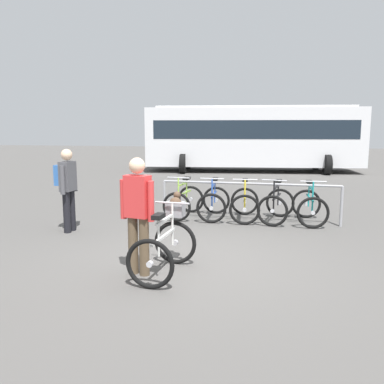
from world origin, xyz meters
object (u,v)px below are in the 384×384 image
(racked_bike_lime, at_px, (184,201))
(bus_distant, at_px, (253,135))
(racked_bike_blue, at_px, (214,202))
(racked_bike_yellow, at_px, (245,204))
(racked_bike_teal, at_px, (309,206))
(pedestrian_with_backpack, at_px, (67,185))
(featured_bicycle, at_px, (166,239))
(racked_bike_black, at_px, (276,205))
(person_with_featured_bike, at_px, (138,211))

(racked_bike_lime, distance_m, bus_distant, 10.84)
(racked_bike_lime, height_order, racked_bike_blue, same)
(racked_bike_lime, distance_m, racked_bike_yellow, 1.40)
(racked_bike_teal, distance_m, pedestrian_with_backpack, 5.08)
(featured_bicycle, relative_size, pedestrian_with_backpack, 0.75)
(racked_bike_blue, distance_m, racked_bike_black, 1.40)
(racked_bike_yellow, height_order, featured_bicycle, featured_bicycle)
(bus_distant, bearing_deg, racked_bike_blue, -90.69)
(racked_bike_lime, xyz_separation_m, bus_distant, (0.83, 10.72, 1.37))
(featured_bicycle, bearing_deg, racked_bike_black, 67.75)
(racked_bike_lime, bearing_deg, featured_bicycle, -80.39)
(racked_bike_lime, xyz_separation_m, pedestrian_with_backpack, (-1.92, -1.82, 0.57))
(person_with_featured_bike, height_order, bus_distant, bus_distant)
(racked_bike_yellow, height_order, racked_bike_teal, same)
(racked_bike_yellow, height_order, person_with_featured_bike, person_with_featured_bike)
(racked_bike_yellow, distance_m, pedestrian_with_backpack, 3.82)
(racked_bike_black, relative_size, pedestrian_with_backpack, 0.73)
(racked_bike_blue, distance_m, pedestrian_with_backpack, 3.24)
(racked_bike_lime, relative_size, racked_bike_yellow, 1.00)
(racked_bike_black, bearing_deg, person_with_featured_bike, -116.02)
(person_with_featured_bike, relative_size, bus_distant, 0.16)
(racked_bike_yellow, relative_size, pedestrian_with_backpack, 0.70)
(racked_bike_blue, bearing_deg, bus_distant, 89.31)
(racked_bike_blue, distance_m, featured_bicycle, 3.64)
(racked_bike_lime, bearing_deg, bus_distant, 85.58)
(racked_bike_teal, bearing_deg, featured_bicycle, -121.14)
(racked_bike_lime, bearing_deg, pedestrian_with_backpack, -136.54)
(featured_bicycle, xyz_separation_m, pedestrian_with_backpack, (-2.54, 1.83, 0.45))
(racked_bike_black, distance_m, racked_bike_teal, 0.70)
(bus_distant, bearing_deg, racked_bike_yellow, -86.96)
(racked_bike_lime, relative_size, pedestrian_with_backpack, 0.71)
(racked_bike_black, xyz_separation_m, bus_distant, (-1.27, 10.75, 1.37))
(racked_bike_teal, xyz_separation_m, pedestrian_with_backpack, (-4.72, -1.79, 0.57))
(racked_bike_yellow, relative_size, racked_bike_black, 0.96)
(pedestrian_with_backpack, xyz_separation_m, bus_distant, (2.75, 12.54, 0.80))
(racked_bike_teal, bearing_deg, pedestrian_with_backpack, -159.29)
(pedestrian_with_backpack, relative_size, bus_distant, 0.16)
(racked_bike_black, height_order, person_with_featured_bike, person_with_featured_bike)
(racked_bike_black, relative_size, bus_distant, 0.12)
(racked_bike_yellow, xyz_separation_m, person_with_featured_bike, (-1.14, -3.78, 0.54))
(racked_bike_black, xyz_separation_m, featured_bicycle, (-1.48, -3.62, 0.12))
(racked_bike_yellow, relative_size, featured_bicycle, 0.94)
(racked_bike_blue, bearing_deg, racked_bike_lime, 179.23)
(racked_bike_blue, distance_m, person_with_featured_bike, 3.86)
(racked_bike_blue, height_order, racked_bike_yellow, same)
(racked_bike_blue, relative_size, racked_bike_teal, 0.99)
(racked_bike_blue, height_order, bus_distant, bus_distant)
(person_with_featured_bike, bearing_deg, racked_bike_blue, 83.34)
(racked_bike_lime, xyz_separation_m, featured_bicycle, (0.62, -3.65, 0.12))
(racked_bike_teal, bearing_deg, racked_bike_lime, 179.23)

